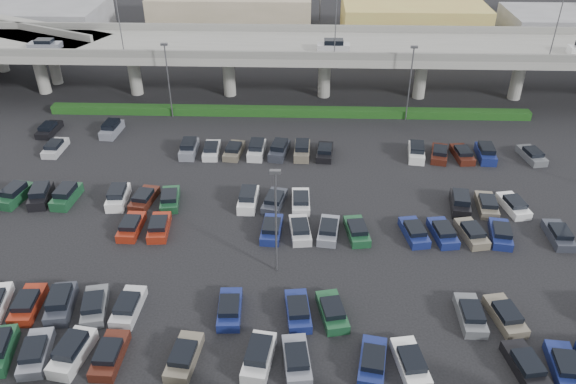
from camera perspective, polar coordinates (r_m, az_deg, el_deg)
The scene contains 6 objects.
ground at distance 56.82m, azimuth -0.76°, elevation -2.72°, with size 280.00×280.00×0.00m, color black.
overpass at distance 82.55m, azimuth 0.10°, elevation 14.23°, with size 150.00×13.00×15.80m.
hedge at distance 78.37m, azimuth 0.06°, elevation 8.17°, with size 66.00×1.60×1.10m, color #113A13.
parked_cars at distance 53.27m, azimuth -2.76°, elevation -4.66°, with size 63.14×41.60×1.67m.
light_poles at distance 55.56m, azimuth -4.97°, elevation 3.84°, with size 66.90×48.38×10.30m.
distant_buildings at distance 112.51m, azimuth 7.31°, elevation 17.22°, with size 138.00×24.00×9.00m.
Camera 1 is at (2.30, -46.46, 32.64)m, focal length 35.00 mm.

